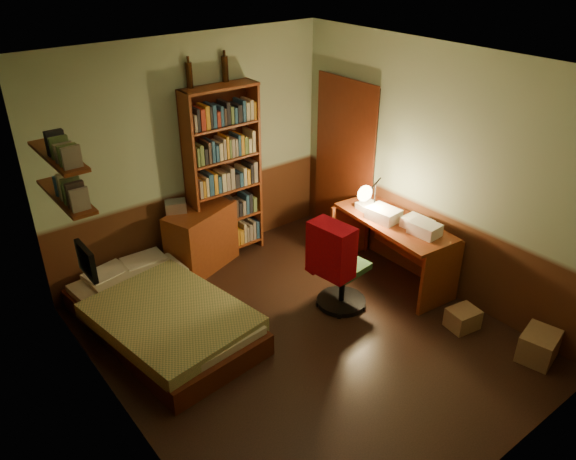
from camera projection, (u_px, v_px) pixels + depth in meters
floor at (304, 339)px, 5.47m from camera, size 3.50×4.00×0.02m
ceiling at (308, 66)px, 4.23m from camera, size 3.50×4.00×0.02m
wall_back at (190, 155)px, 6.24m from camera, size 3.50×0.02×2.60m
wall_left at (111, 293)px, 3.89m from camera, size 0.02×4.00×2.60m
wall_right at (436, 172)px, 5.81m from camera, size 0.02×4.00×2.60m
wall_front at (514, 338)px, 3.46m from camera, size 3.50×0.02×2.60m
doorway at (346, 164)px, 6.83m from camera, size 0.06×0.90×2.00m
door_trim at (344, 164)px, 6.81m from camera, size 0.02×0.98×2.08m
bed at (160, 305)px, 5.45m from camera, size 1.28×2.12×0.60m
dresser at (202, 238)px, 6.47m from camera, size 0.93×0.67×0.74m
mini_stereo at (176, 206)px, 6.23m from camera, size 0.28×0.25×0.12m
bookshelf at (224, 175)px, 6.43m from camera, size 0.89×0.30×2.05m
bottle_left at (189, 75)px, 5.80m from camera, size 0.08×0.08×0.26m
bottle_right at (225, 69)px, 6.04m from camera, size 0.07×0.07×0.27m
desk at (391, 250)px, 6.23m from camera, size 0.71×1.44×0.75m
paper_stack at (384, 214)px, 6.03m from camera, size 0.27×0.35×0.13m
desk_lamp at (375, 189)px, 6.11m from camera, size 0.20×0.20×0.54m
office_chair at (343, 268)px, 5.76m from camera, size 0.49×0.45×0.90m
red_jacket at (368, 208)px, 5.37m from camera, size 0.31×0.49×0.54m
wall_shelf_lower at (66, 196)px, 4.58m from camera, size 0.20×0.90×0.03m
wall_shelf_upper at (58, 156)px, 4.41m from camera, size 0.20×0.90×0.03m
framed_picture at (86, 261)px, 4.35m from camera, size 0.04×0.32×0.26m
cardboard_box_a at (539, 346)px, 5.16m from camera, size 0.42×0.37×0.27m
cardboard_box_b at (463, 319)px, 5.58m from camera, size 0.33×0.29×0.21m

